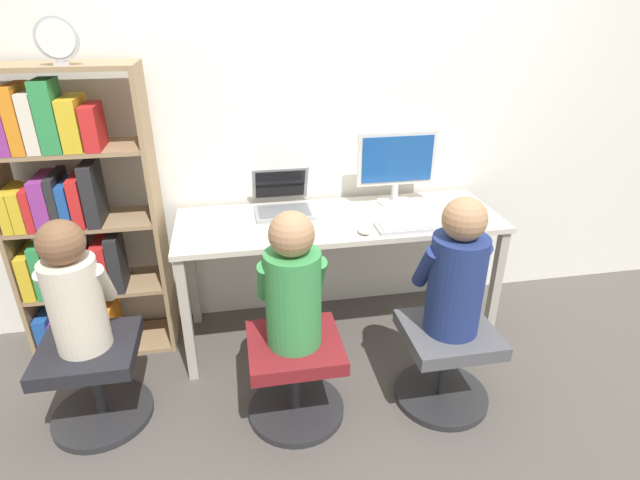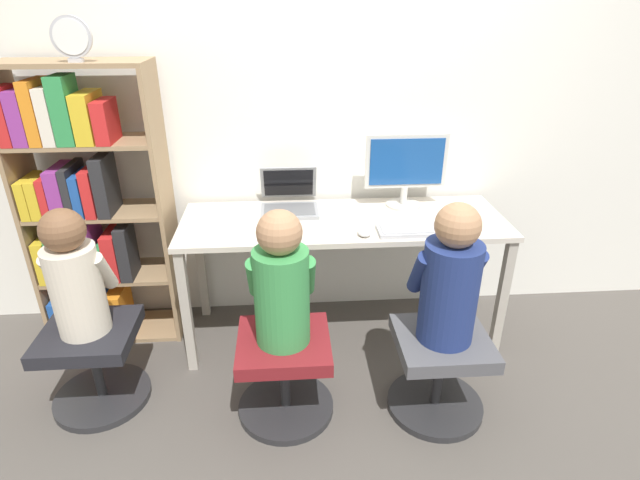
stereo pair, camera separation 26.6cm
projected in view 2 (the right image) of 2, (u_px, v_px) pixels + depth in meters
ground_plane at (347, 364)px, 2.88m from camera, size 14.00×14.00×0.00m
wall_back at (338, 113)px, 2.94m from camera, size 10.00×0.05×2.60m
desk at (343, 233)px, 2.86m from camera, size 1.83×0.63×0.78m
desktop_monitor at (406, 169)px, 2.90m from camera, size 0.48×0.20×0.43m
laptop at (289, 201)px, 2.93m from camera, size 0.33×0.34×0.24m
keyboard at (417, 230)px, 2.65m from camera, size 0.42×0.15×0.03m
computer_mouse_by_keyboard at (364, 232)px, 2.62m from camera, size 0.07×0.10×0.04m
office_chair_left at (439, 368)px, 2.47m from camera, size 0.48×0.48×0.44m
office_chair_right at (285, 370)px, 2.46m from camera, size 0.48×0.48×0.44m
person_at_monitor at (450, 280)px, 2.26m from camera, size 0.32×0.30×0.68m
person_at_laptop at (281, 283)px, 2.24m from camera, size 0.31×0.29×0.66m
bookshelf at (85, 215)px, 2.82m from camera, size 0.78×0.33×1.63m
desk_clock at (71, 38)px, 2.35m from camera, size 0.19×0.03×0.21m
office_chair_side at (95, 360)px, 2.52m from camera, size 0.48×0.48×0.44m
person_near_shelf at (74, 276)px, 2.32m from camera, size 0.29×0.28×0.63m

